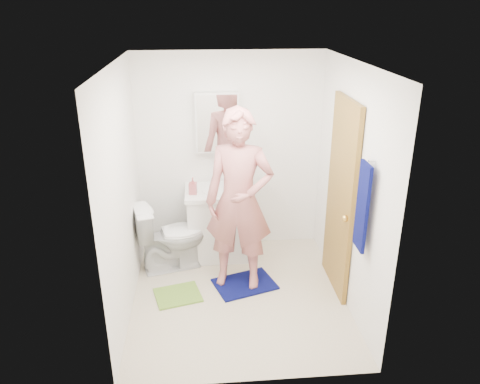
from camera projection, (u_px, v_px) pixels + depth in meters
name	position (u px, v px, depth m)	size (l,w,h in m)	color
floor	(238.00, 297.00, 4.96)	(2.20, 2.40, 0.02)	beige
ceiling	(238.00, 62.00, 4.04)	(2.20, 2.40, 0.02)	white
wall_back	(230.00, 153.00, 5.61)	(2.20, 0.02, 2.40)	white
wall_front	(252.00, 254.00, 3.38)	(2.20, 0.02, 2.40)	white
wall_left	(121.00, 195.00, 4.41)	(0.02, 2.40, 2.40)	white
wall_right	(351.00, 188.00, 4.59)	(0.02, 2.40, 2.40)	white
vanity_cabinet	(220.00, 224.00, 5.63)	(0.75, 0.55, 0.80)	white
countertop	(219.00, 192.00, 5.47)	(0.79, 0.59, 0.05)	white
sink_basin	(219.00, 191.00, 5.47)	(0.40, 0.40, 0.03)	white
faucet	(218.00, 180.00, 5.60)	(0.03, 0.03, 0.12)	silver
medicine_cabinet	(217.00, 122.00, 5.38)	(0.50, 0.12, 0.70)	white
mirror_panel	(217.00, 124.00, 5.33)	(0.46, 0.01, 0.66)	white
door	(340.00, 198.00, 4.79)	(0.05, 0.80, 2.05)	#A4782D
door_knob	(345.00, 218.00, 4.52)	(0.07, 0.07, 0.07)	gold
towel	(362.00, 207.00, 4.04)	(0.03, 0.24, 0.80)	#080D51
towel_hook	(372.00, 161.00, 3.88)	(0.02, 0.02, 0.06)	silver
toilet	(171.00, 236.00, 5.35)	(0.45, 0.79, 0.81)	white
bath_mat	(245.00, 284.00, 5.14)	(0.64, 0.45, 0.02)	#080D51
green_rug	(178.00, 295.00, 4.95)	(0.46, 0.39, 0.02)	#70A035
soap_dispenser	(193.00, 186.00, 5.32)	(0.09, 0.09, 0.20)	#B65459
toothbrush_cup	(243.00, 183.00, 5.54)	(0.11, 0.11, 0.09)	#683C85
man	(239.00, 201.00, 4.81)	(0.71, 0.46, 1.94)	#B96A68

